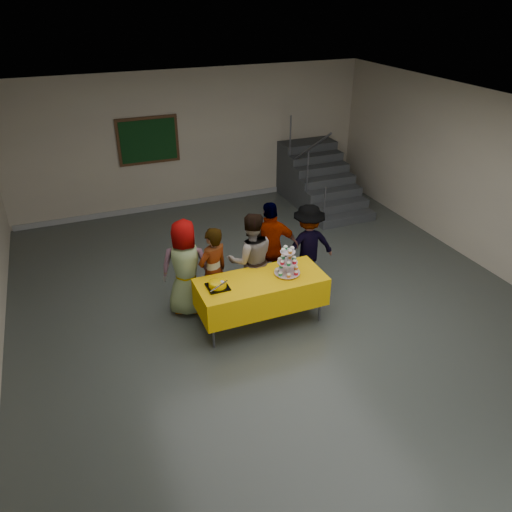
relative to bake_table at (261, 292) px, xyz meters
The scene contains 11 objects.
room_shell 1.62m from the bake_table, 12.94° to the right, with size 10.00×10.04×3.02m.
bake_table is the anchor object (origin of this frame).
cupcake_stand 0.57m from the bake_table, ahead, with size 0.38×0.38×0.44m.
bear_cake 0.71m from the bake_table, behind, with size 0.32×0.36×0.12m.
schoolchild_a 1.20m from the bake_table, 142.22° to the left, with size 0.75×0.49×1.54m, color slate.
schoolchild_b 0.78m from the bake_table, 137.99° to the left, with size 0.53×0.35×1.46m, color slate.
schoolchild_c 0.63m from the bake_table, 82.97° to the left, with size 0.75×0.59×1.55m, color #5C5D66.
schoolchild_d 0.95m from the bake_table, 57.81° to the left, with size 0.93×0.39×1.58m, color slate.
schoolchild_e 1.40m from the bake_table, 33.78° to the left, with size 0.93×0.53×1.44m, color slate.
staircase 5.07m from the bake_table, 52.46° to the left, with size 1.30×2.40×2.04m.
noticeboard 5.00m from the bake_table, 96.81° to the left, with size 1.30×0.05×1.00m.
Camera 1 is at (-2.78, -5.57, 4.52)m, focal length 35.00 mm.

